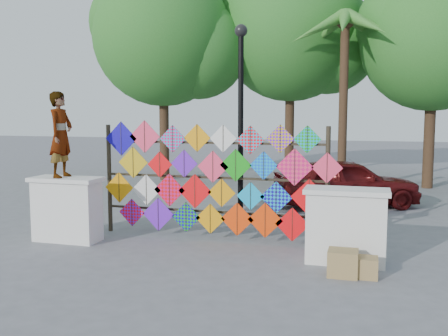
{
  "coord_description": "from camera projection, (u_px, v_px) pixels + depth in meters",
  "views": [
    {
      "loc": [
        3.03,
        -8.71,
        2.53
      ],
      "look_at": [
        0.32,
        0.6,
        1.47
      ],
      "focal_mm": 40.0,
      "sensor_mm": 36.0,
      "label": 1
    }
  ],
  "objects": [
    {
      "name": "parapet_right",
      "position": [
        346.0,
        226.0,
        8.41
      ],
      "size": [
        1.4,
        0.65,
        1.28
      ],
      "color": "white",
      "rests_on": "ground"
    },
    {
      "name": "cardboard_box_far",
      "position": [
        365.0,
        267.0,
        7.73
      ],
      "size": [
        0.38,
        0.35,
        0.32
      ],
      "primitive_type": "cube",
      "color": "olive",
      "rests_on": "ground"
    },
    {
      "name": "ground",
      "position": [
        199.0,
        248.0,
        9.42
      ],
      "size": [
        80.0,
        80.0,
        0.0
      ],
      "primitive_type": "plane",
      "color": "gray",
      "rests_on": "ground"
    },
    {
      "name": "tree_mid",
      "position": [
        294.0,
        30.0,
        19.3
      ],
      "size": [
        6.3,
        5.6,
        8.61
      ],
      "color": "#4A301F",
      "rests_on": "ground"
    },
    {
      "name": "tree_east",
      "position": [
        436.0,
        40.0,
        16.57
      ],
      "size": [
        5.4,
        4.8,
        7.42
      ],
      "color": "#4A301F",
      "rests_on": "ground"
    },
    {
      "name": "vendor_woman",
      "position": [
        61.0,
        135.0,
        9.78
      ],
      "size": [
        0.42,
        0.62,
        1.68
      ],
      "primitive_type": "imported",
      "rotation": [
        0.0,
        0.0,
        1.6
      ],
      "color": "#99999E",
      "rests_on": "parapet_left"
    },
    {
      "name": "sedan",
      "position": [
        346.0,
        182.0,
        13.56
      ],
      "size": [
        4.22,
        3.02,
        1.34
      ],
      "primitive_type": "imported",
      "rotation": [
        0.0,
        0.0,
        1.98
      ],
      "color": "#510D0E",
      "rests_on": "ground"
    },
    {
      "name": "kite_rack",
      "position": [
        213.0,
        180.0,
        9.97
      ],
      "size": [
        4.93,
        0.24,
        2.4
      ],
      "color": "black",
      "rests_on": "ground"
    },
    {
      "name": "tree_west",
      "position": [
        166.0,
        37.0,
        18.68
      ],
      "size": [
        5.85,
        5.2,
        8.01
      ],
      "color": "#4A301F",
      "rests_on": "ground"
    },
    {
      "name": "parapet_left",
      "position": [
        67.0,
        209.0,
        9.91
      ],
      "size": [
        1.4,
        0.65,
        1.28
      ],
      "color": "white",
      "rests_on": "ground"
    },
    {
      "name": "palm_tree",
      "position": [
        345.0,
        38.0,
        15.92
      ],
      "size": [
        3.62,
        3.62,
        5.83
      ],
      "color": "#4A301F",
      "rests_on": "ground"
    },
    {
      "name": "lamppost",
      "position": [
        241.0,
        106.0,
        10.96
      ],
      "size": [
        0.28,
        0.28,
        4.46
      ],
      "color": "black",
      "rests_on": "ground"
    },
    {
      "name": "cardboard_box_near",
      "position": [
        343.0,
        263.0,
        7.8
      ],
      "size": [
        0.46,
        0.41,
        0.41
      ],
      "primitive_type": "cube",
      "color": "olive",
      "rests_on": "ground"
    }
  ]
}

